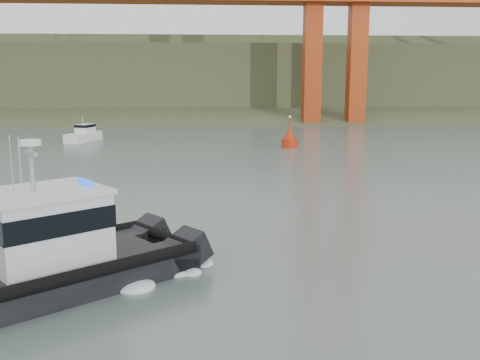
% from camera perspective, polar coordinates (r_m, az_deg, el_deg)
% --- Properties ---
extents(ground, '(400.00, 400.00, 0.00)m').
position_cam_1_polar(ground, '(21.30, -1.50, -10.74)').
color(ground, '#53625C').
rests_on(ground, ground).
extents(headlands, '(500.00, 105.36, 27.12)m').
position_cam_1_polar(headlands, '(145.35, -3.42, 10.19)').
color(headlands, '#374A2A').
rests_on(headlands, ground).
extents(patrol_boat, '(12.25, 10.89, 5.87)m').
position_cam_1_polar(patrol_boat, '(21.17, -20.85, -7.37)').
color(patrol_boat, black).
rests_on(patrol_boat, ground).
extents(motorboat, '(3.88, 6.66, 3.48)m').
position_cam_1_polar(motorboat, '(72.84, -16.30, 4.67)').
color(motorboat, white).
rests_on(motorboat, ground).
extents(nav_buoy, '(1.92, 1.92, 3.99)m').
position_cam_1_polar(nav_buoy, '(63.42, 5.30, 4.40)').
color(nav_buoy, '#B8280C').
rests_on(nav_buoy, ground).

